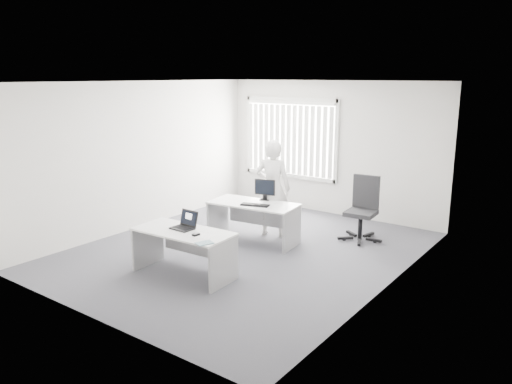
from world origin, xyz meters
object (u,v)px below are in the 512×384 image
Objects in this scene: office_chair at (362,220)px; monitor at (265,190)px; person at (273,188)px; laptop at (182,221)px; desk_near at (184,243)px; desk_far at (253,214)px.

monitor is (-1.46, -0.95, 0.54)m from office_chair.
laptop is (-0.05, -2.29, -0.07)m from person.
office_chair is 0.65× the size of person.
laptop is at bearing 69.74° from person.
monitor is (-0.04, 2.13, 0.40)m from desk_near.
person reaches higher than monitor.
person is 4.69× the size of monitor.
desk_near is at bearing 71.25° from person.
desk_far is (-0.08, 1.84, 0.01)m from desk_near.
laptop reaches higher than desk_near.
monitor is at bearing 61.62° from person.
office_chair reaches higher than desk_far.
desk_far reaches higher than desk_near.
desk_far is 1.96m from office_chair.
desk_near is 1.84m from desk_far.
office_chair is 3.41m from laptop.
desk_far is at bearing -112.87° from monitor.
office_chair is 1.83m from monitor.
person is 0.20m from monitor.
desk_near is 2.17m from monitor.
monitor is at bearing 91.49° from laptop.
laptop is (-0.06, 0.04, 0.32)m from desk_near.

